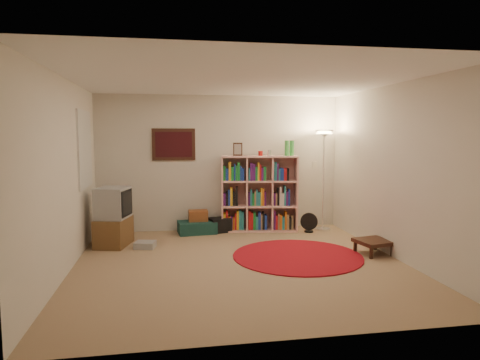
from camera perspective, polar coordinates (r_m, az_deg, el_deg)
The scene contains 11 objects.
room at distance 5.81m, azimuth -0.60°, elevation 0.98°, with size 4.54×4.54×2.54m.
bookshelf at distance 7.92m, azimuth 2.44°, elevation -1.95°, with size 1.44×0.60×1.67m.
floor_lamp at distance 8.03m, azimuth 11.14°, elevation 4.32°, with size 0.45×0.45×1.87m.
floor_fan at distance 7.93m, azimuth 9.18°, elevation -5.63°, with size 0.32×0.21×0.36m.
tv_stand at distance 7.14m, azimuth -16.52°, elevation -4.85°, with size 0.59×0.74×0.94m.
dvd_box at distance 6.96m, azimuth -12.53°, elevation -8.43°, with size 0.36×0.32×0.10m.
suitcase at distance 7.82m, azimuth -5.74°, elevation -6.29°, with size 0.71×0.50×0.22m.
wicker_basket at distance 7.82m, azimuth -5.60°, elevation -4.74°, with size 0.34×0.25×0.20m.
duffel_bag at distance 7.89m, azimuth -2.73°, elevation -6.00°, with size 0.44×0.39×0.26m.
red_rug at distance 6.41m, azimuth 7.66°, elevation -9.99°, with size 1.89×1.89×0.02m.
side_table at distance 6.73m, azimuth 17.39°, elevation -7.91°, with size 0.56×0.56×0.22m.
Camera 1 is at (-0.96, -5.67, 1.77)m, focal length 32.00 mm.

